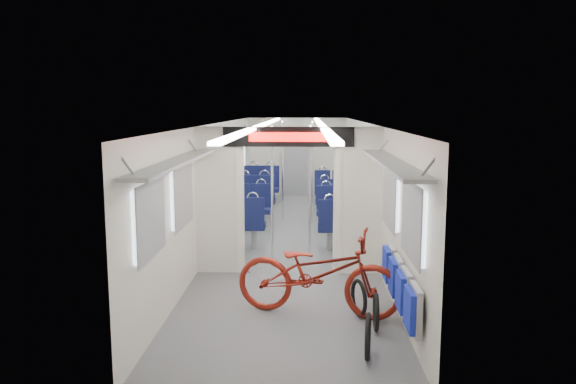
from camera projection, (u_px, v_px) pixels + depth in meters
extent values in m
plane|color=#515456|center=(292.00, 242.00, 10.94)|extent=(12.00, 12.00, 0.00)
cube|color=silver|center=(217.00, 183.00, 10.82)|extent=(0.02, 12.00, 2.30)
cube|color=silver|center=(368.00, 184.00, 10.72)|extent=(0.02, 12.00, 2.30)
cube|color=silver|center=(297.00, 157.00, 16.70)|extent=(2.90, 0.02, 2.30)
cube|color=silver|center=(274.00, 276.00, 4.84)|extent=(2.90, 0.02, 2.30)
cube|color=silver|center=(292.00, 123.00, 10.60)|extent=(2.90, 12.00, 0.02)
cube|color=white|center=(263.00, 125.00, 10.62)|extent=(0.12, 11.40, 0.04)
cube|color=white|center=(321.00, 125.00, 10.59)|extent=(0.12, 11.40, 0.04)
cube|color=silver|center=(218.00, 209.00, 8.85)|extent=(0.65, 0.18, 2.00)
cube|color=silver|center=(360.00, 210.00, 8.78)|extent=(0.65, 0.18, 2.00)
cube|color=silver|center=(289.00, 137.00, 8.64)|extent=(2.90, 0.18, 0.30)
cylinder|color=silver|center=(238.00, 210.00, 8.84)|extent=(0.20, 0.20, 2.00)
cylinder|color=silver|center=(340.00, 210.00, 8.79)|extent=(0.20, 0.20, 2.00)
cube|color=black|center=(288.00, 137.00, 8.54)|extent=(2.00, 0.03, 0.30)
cube|color=#FF0C07|center=(288.00, 137.00, 8.51)|extent=(1.20, 0.02, 0.14)
cube|color=silver|center=(149.00, 219.00, 6.03)|extent=(0.04, 1.00, 0.75)
cube|color=silver|center=(414.00, 221.00, 5.94)|extent=(0.04, 1.00, 0.75)
cube|color=silver|center=(181.00, 196.00, 7.62)|extent=(0.04, 1.00, 0.75)
cube|color=silver|center=(391.00, 197.00, 7.52)|extent=(0.04, 1.00, 0.75)
cube|color=silver|center=(214.00, 173.00, 10.28)|extent=(0.04, 1.00, 0.75)
cube|color=silver|center=(369.00, 174.00, 10.19)|extent=(0.04, 1.00, 0.75)
cube|color=silver|center=(228.00, 163.00, 12.16)|extent=(0.04, 1.00, 0.75)
cube|color=silver|center=(360.00, 164.00, 12.07)|extent=(0.04, 1.00, 0.75)
cube|color=silver|center=(239.00, 156.00, 14.04)|extent=(0.04, 1.00, 0.75)
cube|color=silver|center=(352.00, 156.00, 13.95)|extent=(0.04, 1.00, 0.75)
cube|color=silver|center=(246.00, 150.00, 15.82)|extent=(0.04, 1.00, 0.75)
cube|color=silver|center=(347.00, 151.00, 15.73)|extent=(0.04, 1.00, 0.75)
cube|color=gray|center=(178.00, 161.00, 6.74)|extent=(0.30, 3.60, 0.04)
cube|color=gray|center=(390.00, 162.00, 6.66)|extent=(0.30, 3.60, 0.04)
cube|color=gray|center=(238.00, 136.00, 12.67)|extent=(0.30, 7.60, 0.04)
cube|color=gray|center=(351.00, 137.00, 12.59)|extent=(0.30, 7.60, 0.04)
cube|color=gray|center=(297.00, 162.00, 16.66)|extent=(0.90, 0.05, 2.00)
imported|color=maroon|center=(318.00, 273.00, 7.01)|extent=(2.20, 1.17, 1.10)
cube|color=gray|center=(416.00, 310.00, 5.63)|extent=(0.06, 0.43, 0.49)
cube|color=#101B93|center=(410.00, 310.00, 5.64)|extent=(0.06, 0.39, 0.41)
cube|color=gray|center=(406.00, 292.00, 6.18)|extent=(0.06, 0.43, 0.49)
cube|color=#101B93|center=(400.00, 292.00, 6.18)|extent=(0.06, 0.39, 0.41)
cube|color=gray|center=(398.00, 277.00, 6.72)|extent=(0.06, 0.43, 0.49)
cube|color=#101B93|center=(393.00, 277.00, 6.72)|extent=(0.06, 0.39, 0.41)
cube|color=gray|center=(391.00, 264.00, 7.26)|extent=(0.06, 0.43, 0.49)
cube|color=#101B93|center=(386.00, 264.00, 7.27)|extent=(0.06, 0.39, 0.41)
torus|color=black|center=(368.00, 339.00, 5.80)|extent=(0.12, 0.50, 0.50)
torus|color=black|center=(376.00, 314.00, 6.55)|extent=(0.07, 0.46, 0.46)
torus|color=black|center=(359.00, 300.00, 7.01)|extent=(0.18, 0.47, 0.47)
cube|color=#0C1138|center=(254.00, 226.00, 10.47)|extent=(0.42, 0.39, 0.10)
cylinder|color=gray|center=(254.00, 238.00, 10.51)|extent=(0.10, 0.10, 0.35)
cube|color=#0C1138|center=(253.00, 212.00, 10.27)|extent=(0.42, 0.08, 0.52)
torus|color=silver|center=(253.00, 198.00, 10.23)|extent=(0.22, 0.03, 0.22)
cube|color=#0C1138|center=(261.00, 211.00, 12.05)|extent=(0.42, 0.39, 0.10)
cylinder|color=gray|center=(261.00, 221.00, 12.08)|extent=(0.10, 0.10, 0.35)
cube|color=#0C1138|center=(261.00, 195.00, 12.16)|extent=(0.42, 0.08, 0.52)
torus|color=silver|center=(261.00, 184.00, 12.12)|extent=(0.22, 0.03, 0.22)
cube|color=#0C1138|center=(229.00, 226.00, 10.49)|extent=(0.42, 0.39, 0.10)
cylinder|color=gray|center=(229.00, 238.00, 10.52)|extent=(0.10, 0.10, 0.35)
cube|color=#0C1138|center=(227.00, 211.00, 10.28)|extent=(0.42, 0.08, 0.52)
torus|color=silver|center=(227.00, 198.00, 10.25)|extent=(0.22, 0.03, 0.22)
cube|color=#0C1138|center=(239.00, 211.00, 12.06)|extent=(0.42, 0.39, 0.10)
cylinder|color=gray|center=(239.00, 221.00, 12.10)|extent=(0.10, 0.10, 0.35)
cube|color=#0C1138|center=(240.00, 195.00, 12.18)|extent=(0.42, 0.08, 0.52)
torus|color=silver|center=(240.00, 184.00, 12.14)|extent=(0.22, 0.03, 0.22)
cube|color=#0C1138|center=(329.00, 228.00, 10.31)|extent=(0.41, 0.39, 0.10)
cylinder|color=gray|center=(329.00, 240.00, 10.34)|extent=(0.10, 0.10, 0.35)
cube|color=#0C1138|center=(330.00, 213.00, 10.11)|extent=(0.41, 0.07, 0.50)
torus|color=silver|center=(330.00, 200.00, 10.07)|extent=(0.21, 0.03, 0.21)
cube|color=#0C1138|center=(326.00, 212.00, 11.85)|extent=(0.41, 0.39, 0.10)
cylinder|color=gray|center=(326.00, 223.00, 11.89)|extent=(0.10, 0.10, 0.35)
cube|color=#0C1138|center=(326.00, 197.00, 11.96)|extent=(0.41, 0.07, 0.50)
torus|color=silver|center=(326.00, 185.00, 11.92)|extent=(0.21, 0.03, 0.21)
cube|color=#0C1138|center=(355.00, 228.00, 10.30)|extent=(0.41, 0.39, 0.10)
cylinder|color=gray|center=(355.00, 240.00, 10.33)|extent=(0.10, 0.10, 0.35)
cube|color=#0C1138|center=(356.00, 214.00, 10.10)|extent=(0.41, 0.07, 0.50)
torus|color=silver|center=(356.00, 200.00, 10.06)|extent=(0.21, 0.03, 0.21)
cube|color=#0C1138|center=(348.00, 213.00, 11.84)|extent=(0.41, 0.39, 0.10)
cylinder|color=gray|center=(348.00, 223.00, 11.87)|extent=(0.10, 0.10, 0.35)
cube|color=#0C1138|center=(348.00, 197.00, 11.95)|extent=(0.41, 0.07, 0.50)
torus|color=silver|center=(348.00, 186.00, 11.91)|extent=(0.21, 0.03, 0.21)
cube|color=#0C1138|center=(265.00, 201.00, 13.33)|extent=(0.48, 0.45, 0.10)
cylinder|color=gray|center=(265.00, 210.00, 13.36)|extent=(0.10, 0.10, 0.35)
cube|color=#0C1138|center=(265.00, 188.00, 13.10)|extent=(0.48, 0.09, 0.59)
torus|color=silver|center=(264.00, 175.00, 13.06)|extent=(0.24, 0.03, 0.24)
cube|color=#0C1138|center=(270.00, 190.00, 15.12)|extent=(0.48, 0.45, 0.10)
cylinder|color=gray|center=(270.00, 198.00, 15.16)|extent=(0.10, 0.10, 0.35)
cube|color=#0C1138|center=(270.00, 176.00, 15.25)|extent=(0.48, 0.09, 0.59)
torus|color=silver|center=(270.00, 166.00, 15.21)|extent=(0.24, 0.03, 0.24)
cube|color=#0C1138|center=(245.00, 201.00, 13.35)|extent=(0.48, 0.45, 0.10)
cylinder|color=gray|center=(246.00, 210.00, 13.38)|extent=(0.10, 0.10, 0.35)
cube|color=#0C1138|center=(244.00, 187.00, 13.12)|extent=(0.48, 0.09, 0.59)
torus|color=silver|center=(244.00, 175.00, 13.07)|extent=(0.24, 0.03, 0.24)
cube|color=#0C1138|center=(253.00, 190.00, 15.14)|extent=(0.48, 0.45, 0.10)
cylinder|color=gray|center=(253.00, 198.00, 15.17)|extent=(0.10, 0.10, 0.35)
cube|color=#0C1138|center=(253.00, 176.00, 15.27)|extent=(0.48, 0.09, 0.59)
torus|color=silver|center=(253.00, 166.00, 15.22)|extent=(0.24, 0.03, 0.24)
cube|color=#0C1138|center=(324.00, 202.00, 13.20)|extent=(0.41, 0.39, 0.10)
cylinder|color=gray|center=(324.00, 211.00, 13.23)|extent=(0.10, 0.10, 0.35)
cube|color=#0C1138|center=(325.00, 190.00, 13.00)|extent=(0.41, 0.07, 0.51)
torus|color=silver|center=(325.00, 179.00, 12.96)|extent=(0.21, 0.03, 0.21)
cube|color=#0C1138|center=(322.00, 192.00, 14.74)|extent=(0.41, 0.39, 0.10)
cylinder|color=gray|center=(322.00, 200.00, 14.78)|extent=(0.10, 0.10, 0.35)
cube|color=#0C1138|center=(322.00, 180.00, 14.85)|extent=(0.41, 0.07, 0.51)
torus|color=silver|center=(322.00, 170.00, 14.82)|extent=(0.21, 0.03, 0.21)
cube|color=#0C1138|center=(344.00, 202.00, 13.19)|extent=(0.41, 0.39, 0.10)
cylinder|color=gray|center=(344.00, 211.00, 13.22)|extent=(0.10, 0.10, 0.35)
cube|color=#0C1138|center=(345.00, 190.00, 12.99)|extent=(0.41, 0.07, 0.51)
torus|color=silver|center=(345.00, 179.00, 12.95)|extent=(0.21, 0.03, 0.21)
cube|color=#0C1138|center=(340.00, 192.00, 14.73)|extent=(0.41, 0.39, 0.10)
cylinder|color=gray|center=(340.00, 200.00, 14.76)|extent=(0.10, 0.10, 0.35)
cube|color=#0C1138|center=(340.00, 180.00, 14.84)|extent=(0.41, 0.07, 0.51)
torus|color=silver|center=(340.00, 170.00, 14.80)|extent=(0.21, 0.03, 0.21)
cylinder|color=silver|center=(272.00, 196.00, 9.29)|extent=(0.04, 0.04, 2.30)
cylinder|color=silver|center=(310.00, 192.00, 9.66)|extent=(0.04, 0.04, 2.30)
cylinder|color=silver|center=(283.00, 171.00, 12.82)|extent=(0.04, 0.04, 2.30)
cylinder|color=silver|center=(312.00, 173.00, 12.52)|extent=(0.04, 0.04, 2.30)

